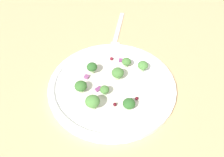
# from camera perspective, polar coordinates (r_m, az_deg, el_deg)

# --- Properties ---
(ground_plane) EXTENTS (1.80, 1.80, 0.02)m
(ground_plane) POSITION_cam_1_polar(r_m,az_deg,el_deg) (0.56, 2.25, -2.80)
(ground_plane) COLOR tan
(plate) EXTENTS (0.29, 0.29, 0.02)m
(plate) POSITION_cam_1_polar(r_m,az_deg,el_deg) (0.55, 0.00, -1.32)
(plate) COLOR white
(plate) RESTS_ON ground_plane
(dressing_pool) EXTENTS (0.17, 0.17, 0.00)m
(dressing_pool) POSITION_cam_1_polar(r_m,az_deg,el_deg) (0.55, 0.00, -1.01)
(dressing_pool) COLOR white
(dressing_pool) RESTS_ON plate
(broccoli_floret_0) EXTENTS (0.02, 0.02, 0.02)m
(broccoli_floret_0) POSITION_cam_1_polar(r_m,az_deg,el_deg) (0.57, 3.41, 3.93)
(broccoli_floret_0) COLOR #9EC684
(broccoli_floret_0) RESTS_ON plate
(broccoli_floret_1) EXTENTS (0.02, 0.02, 0.02)m
(broccoli_floret_1) POSITION_cam_1_polar(r_m,az_deg,el_deg) (0.55, -4.72, 2.68)
(broccoli_floret_1) COLOR #ADD18E
(broccoli_floret_1) RESTS_ON plate
(broccoli_floret_2) EXTENTS (0.02, 0.02, 0.02)m
(broccoli_floret_2) POSITION_cam_1_polar(r_m,az_deg,el_deg) (0.57, 7.26, 3.04)
(broccoli_floret_2) COLOR #8EB77A
(broccoli_floret_2) RESTS_ON plate
(broccoli_floret_3) EXTENTS (0.03, 0.03, 0.03)m
(broccoli_floret_3) POSITION_cam_1_polar(r_m,az_deg,el_deg) (0.52, -7.33, -1.82)
(broccoli_floret_3) COLOR #ADD18E
(broccoli_floret_3) RESTS_ON plate
(broccoli_floret_4) EXTENTS (0.03, 0.03, 0.03)m
(broccoli_floret_4) POSITION_cam_1_polar(r_m,az_deg,el_deg) (0.48, -4.58, -5.42)
(broccoli_floret_4) COLOR #9EC684
(broccoli_floret_4) RESTS_ON plate
(broccoli_floret_5) EXTENTS (0.02, 0.02, 0.02)m
(broccoli_floret_5) POSITION_cam_1_polar(r_m,az_deg,el_deg) (0.51, -1.76, -2.65)
(broccoli_floret_5) COLOR #8EB77A
(broccoli_floret_5) RESTS_ON plate
(broccoli_floret_6) EXTENTS (0.03, 0.03, 0.03)m
(broccoli_floret_6) POSITION_cam_1_polar(r_m,az_deg,el_deg) (0.49, 4.01, -5.94)
(broccoli_floret_6) COLOR #9EC684
(broccoli_floret_6) RESTS_ON plate
(broccoli_floret_7) EXTENTS (0.03, 0.03, 0.03)m
(broccoli_floret_7) POSITION_cam_1_polar(r_m,az_deg,el_deg) (0.54, 1.36, 1.30)
(broccoli_floret_7) COLOR #9EC684
(broccoli_floret_7) RESTS_ON plate
(cranberry_0) EXTENTS (0.01, 0.01, 0.01)m
(cranberry_0) POSITION_cam_1_polar(r_m,az_deg,el_deg) (0.50, 0.69, -6.08)
(cranberry_0) COLOR #4C0A14
(cranberry_0) RESTS_ON plate
(cranberry_1) EXTENTS (0.01, 0.01, 0.01)m
(cranberry_1) POSITION_cam_1_polar(r_m,az_deg,el_deg) (0.60, -0.11, 4.67)
(cranberry_1) COLOR maroon
(cranberry_1) RESTS_ON plate
(cranberry_2) EXTENTS (0.01, 0.01, 0.01)m
(cranberry_2) POSITION_cam_1_polar(r_m,az_deg,el_deg) (0.51, 5.82, -4.67)
(cranberry_2) COLOR #4C0A14
(cranberry_2) RESTS_ON plate
(onion_bit_0) EXTENTS (0.01, 0.01, 0.00)m
(onion_bit_0) POSITION_cam_1_polar(r_m,az_deg,el_deg) (0.59, 2.08, 4.31)
(onion_bit_0) COLOR #843D75
(onion_bit_0) RESTS_ON plate
(onion_bit_1) EXTENTS (0.01, 0.01, 0.00)m
(onion_bit_1) POSITION_cam_1_polar(r_m,az_deg,el_deg) (0.56, -5.97, 0.42)
(onion_bit_1) COLOR #934C84
(onion_bit_1) RESTS_ON plate
(onion_bit_2) EXTENTS (0.02, 0.02, 0.00)m
(onion_bit_2) POSITION_cam_1_polar(r_m,az_deg,el_deg) (0.53, -3.21, -2.49)
(onion_bit_2) COLOR #843D75
(onion_bit_2) RESTS_ON plate
(fork) EXTENTS (0.05, 0.19, 0.01)m
(fork) POSITION_cam_1_polar(r_m,az_deg,el_deg) (0.71, 1.41, 10.74)
(fork) COLOR silver
(fork) RESTS_ON ground_plane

